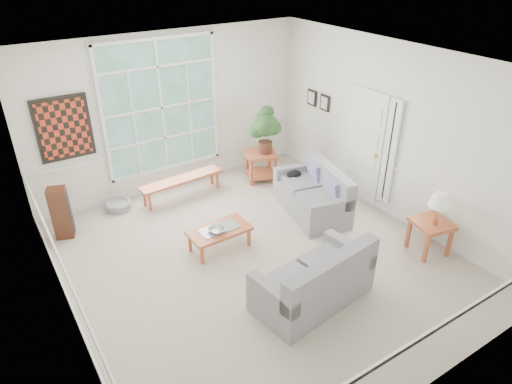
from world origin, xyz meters
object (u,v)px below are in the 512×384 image
end_table (261,166)px  side_table (429,237)px  loveseat_front (313,274)px  coffee_table (220,238)px  loveseat_right (312,191)px

end_table → side_table: bearing=-76.6°
loveseat_front → coffee_table: 1.83m
loveseat_right → end_table: size_ratio=2.65×
loveseat_front → coffee_table: (-0.48, 1.74, -0.26)m
end_table → loveseat_front: bearing=-112.4°
loveseat_right → side_table: bearing=-55.1°
loveseat_right → loveseat_front: (-1.46, -1.83, 0.01)m
loveseat_right → end_table: (-0.05, 1.58, -0.13)m
coffee_table → side_table: (2.73, -1.87, 0.10)m
loveseat_right → coffee_table: loveseat_right is taller
loveseat_front → side_table: 2.26m
end_table → side_table: (0.84, -3.54, -0.03)m
loveseat_front → side_table: bearing=-10.3°
end_table → side_table: 3.64m
loveseat_front → coffee_table: size_ratio=1.67×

